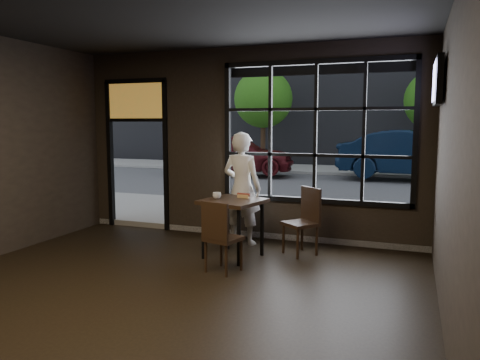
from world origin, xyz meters
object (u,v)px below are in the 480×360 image
at_px(man, 242,188).
at_px(navy_car, 414,154).
at_px(cafe_table, 233,228).
at_px(chair_near, 224,236).

distance_m(man, navy_car, 9.90).
xyz_separation_m(cafe_table, man, (-0.14, 0.77, 0.48)).
bearing_deg(man, navy_car, -96.93).
relative_size(chair_near, man, 0.53).
bearing_deg(navy_car, chair_near, 170.72).
bearing_deg(man, cafe_table, 108.57).
height_order(cafe_table, man, man).
distance_m(chair_near, navy_car, 11.24).
height_order(man, navy_car, man).
bearing_deg(chair_near, man, -64.86).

